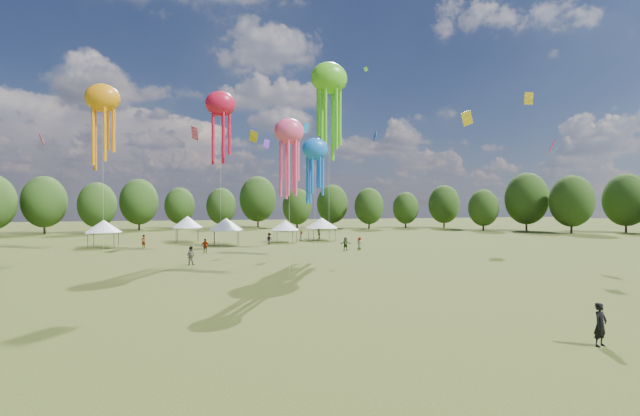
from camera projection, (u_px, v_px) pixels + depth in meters
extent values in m
plane|color=#384416|center=(417.00, 359.00, 17.82)|extent=(300.00, 300.00, 0.00)
imported|color=black|center=(600.00, 325.00, 19.40)|extent=(0.79, 0.61, 1.93)
imported|color=gray|center=(191.00, 256.00, 44.88)|extent=(1.14, 1.04, 1.91)
imported|color=gray|center=(301.00, 236.00, 73.04)|extent=(0.66, 0.87, 1.59)
imported|color=gray|center=(318.00, 234.00, 77.27)|extent=(1.03, 1.14, 1.90)
imported|color=gray|center=(269.00, 239.00, 67.24)|extent=(1.28, 1.12, 1.72)
imported|color=gray|center=(205.00, 246.00, 55.17)|extent=(1.13, 0.57, 1.85)
imported|color=gray|center=(346.00, 244.00, 58.65)|extent=(1.64, 0.57, 1.75)
imported|color=gray|center=(143.00, 241.00, 61.65)|extent=(0.78, 0.83, 1.90)
imported|color=gray|center=(360.00, 243.00, 59.88)|extent=(0.76, 0.95, 1.69)
cylinder|color=#47474C|center=(88.00, 241.00, 60.75)|extent=(0.08, 0.08, 2.07)
cylinder|color=#47474C|center=(94.00, 239.00, 64.00)|extent=(0.08, 0.08, 2.07)
cylinder|color=#47474C|center=(114.00, 241.00, 61.59)|extent=(0.08, 0.08, 2.07)
cylinder|color=#47474C|center=(119.00, 239.00, 64.85)|extent=(0.08, 0.08, 2.07)
cube|color=white|center=(104.00, 233.00, 62.79)|extent=(3.77, 3.77, 0.10)
cone|color=white|center=(104.00, 226.00, 62.77)|extent=(4.89, 4.89, 1.77)
cylinder|color=#47474C|center=(176.00, 236.00, 69.62)|extent=(0.08, 0.08, 2.23)
cylinder|color=#47474C|center=(177.00, 234.00, 72.85)|extent=(0.08, 0.08, 2.23)
cylinder|color=#47474C|center=(198.00, 236.00, 70.46)|extent=(0.08, 0.08, 2.23)
cylinder|color=#47474C|center=(198.00, 234.00, 73.69)|extent=(0.08, 0.08, 2.23)
cube|color=white|center=(187.00, 228.00, 71.64)|extent=(3.74, 3.74, 0.10)
cone|color=white|center=(187.00, 222.00, 71.63)|extent=(4.86, 4.86, 1.91)
cylinder|color=#47474C|center=(214.00, 239.00, 64.86)|extent=(0.08, 0.08, 2.14)
cylinder|color=#47474C|center=(214.00, 237.00, 68.30)|extent=(0.08, 0.08, 2.14)
cylinder|color=#47474C|center=(239.00, 238.00, 65.76)|extent=(0.08, 0.08, 2.14)
cylinder|color=#47474C|center=(237.00, 236.00, 69.20)|extent=(0.08, 0.08, 2.14)
cube|color=white|center=(226.00, 230.00, 67.01)|extent=(3.96, 3.96, 0.10)
cone|color=white|center=(226.00, 224.00, 67.00)|extent=(5.14, 5.14, 1.83)
cylinder|color=#47474C|center=(277.00, 237.00, 69.15)|extent=(0.08, 0.08, 1.87)
cylinder|color=#47474C|center=(274.00, 236.00, 72.20)|extent=(0.08, 0.08, 1.87)
cylinder|color=#47474C|center=(296.00, 237.00, 69.95)|extent=(0.08, 0.08, 1.87)
cylinder|color=#47474C|center=(293.00, 235.00, 73.00)|extent=(0.08, 0.08, 1.87)
cube|color=white|center=(285.00, 230.00, 71.06)|extent=(3.56, 3.56, 0.10)
cone|color=white|center=(285.00, 225.00, 71.05)|extent=(4.62, 4.62, 1.61)
cylinder|color=#47474C|center=(314.00, 235.00, 72.54)|extent=(0.08, 0.08, 2.01)
cylinder|color=#47474C|center=(308.00, 234.00, 76.22)|extent=(0.08, 0.08, 2.01)
cylinder|color=#47474C|center=(335.00, 235.00, 73.50)|extent=(0.08, 0.08, 2.01)
cylinder|color=#47474C|center=(329.00, 233.00, 77.18)|extent=(0.08, 0.08, 2.01)
cube|color=white|center=(322.00, 228.00, 74.85)|extent=(4.20, 4.20, 0.10)
cone|color=white|center=(322.00, 223.00, 74.84)|extent=(5.46, 5.46, 1.73)
ellipsoid|color=red|center=(220.00, 104.00, 55.67)|extent=(3.77, 2.64, 3.20)
cylinder|color=beige|center=(221.00, 178.00, 55.78)|extent=(0.03, 0.03, 19.01)
ellipsoid|color=#5BCD21|center=(329.00, 78.00, 58.59)|extent=(5.00, 3.50, 4.25)
cylinder|color=beige|center=(329.00, 164.00, 58.73)|extent=(0.03, 0.03, 23.13)
ellipsoid|color=blue|center=(315.00, 149.00, 51.89)|extent=(3.14, 2.20, 2.67)
cylinder|color=beige|center=(315.00, 203.00, 51.97)|extent=(0.03, 0.03, 12.77)
ellipsoid|color=orange|center=(103.00, 98.00, 57.68)|extent=(4.39, 3.07, 3.73)
cylinder|color=beige|center=(103.00, 175.00, 57.79)|extent=(0.03, 0.03, 20.25)
ellipsoid|color=#FF4B7B|center=(289.00, 131.00, 37.52)|extent=(2.60, 1.82, 2.21)
cylinder|color=beige|center=(289.00, 204.00, 37.60)|extent=(0.03, 0.03, 12.54)
cube|color=yellow|center=(253.00, 137.00, 81.93)|extent=(1.59, 1.83, 2.45)
cube|color=#5BCD21|center=(366.00, 69.00, 74.71)|extent=(0.78, 0.30, 0.91)
cube|color=#1887D3|center=(306.00, 128.00, 65.78)|extent=(1.29, 0.77, 1.59)
cube|color=yellow|center=(529.00, 98.00, 53.33)|extent=(1.16, 0.37, 1.48)
cube|color=#FF4B7B|center=(195.00, 133.00, 79.63)|extent=(1.34, 2.46, 2.77)
cube|color=yellow|center=(467.00, 118.00, 72.59)|extent=(2.50, 0.67, 2.73)
cube|color=blue|center=(375.00, 136.00, 89.01)|extent=(0.60, 1.92, 2.10)
cube|color=#FF4B7B|center=(42.00, 140.00, 69.86)|extent=(1.23, 1.38, 1.99)
cube|color=purple|center=(266.00, 144.00, 66.34)|extent=(1.12, 0.72, 1.53)
cube|color=red|center=(552.00, 146.00, 52.59)|extent=(1.52, 1.17, 1.70)
cylinder|color=#38281C|center=(44.00, 226.00, 90.26)|extent=(0.44, 0.44, 3.41)
ellipsoid|color=#284416|center=(44.00, 202.00, 90.20)|extent=(8.53, 8.53, 10.66)
cylinder|color=#38281C|center=(97.00, 226.00, 92.35)|extent=(0.44, 0.44, 3.07)
ellipsoid|color=#284416|center=(97.00, 205.00, 92.30)|extent=(7.66, 7.66, 9.58)
cylinder|color=#38281C|center=(139.00, 223.00, 102.18)|extent=(0.44, 0.44, 3.43)
ellipsoid|color=#284416|center=(139.00, 202.00, 102.12)|extent=(8.58, 8.58, 10.73)
cylinder|color=#38281C|center=(180.00, 222.00, 109.83)|extent=(0.44, 0.44, 2.95)
ellipsoid|color=#284416|center=(180.00, 206.00, 109.78)|extent=(7.37, 7.37, 9.21)
cylinder|color=#38281C|center=(221.00, 223.00, 108.60)|extent=(0.44, 0.44, 2.89)
ellipsoid|color=#284416|center=(221.00, 206.00, 108.55)|extent=(7.23, 7.23, 9.04)
cylinder|color=#38281C|center=(258.00, 220.00, 115.30)|extent=(0.44, 0.44, 3.84)
ellipsoid|color=#284416|center=(258.00, 199.00, 115.24)|extent=(9.60, 9.60, 11.99)
cylinder|color=#38281C|center=(297.00, 223.00, 106.70)|extent=(0.44, 0.44, 2.84)
ellipsoid|color=#284416|center=(297.00, 206.00, 106.66)|extent=(7.11, 7.11, 8.89)
cylinder|color=#38281C|center=(332.00, 222.00, 111.67)|extent=(0.44, 0.44, 3.16)
ellipsoid|color=#284416|center=(332.00, 204.00, 111.62)|extent=(7.91, 7.91, 9.88)
cylinder|color=#38281C|center=(369.00, 223.00, 108.07)|extent=(0.44, 0.44, 2.88)
ellipsoid|color=#284416|center=(369.00, 206.00, 108.02)|extent=(7.21, 7.21, 9.01)
cylinder|color=#38281C|center=(406.00, 223.00, 112.69)|extent=(0.44, 0.44, 2.63)
ellipsoid|color=#284416|center=(406.00, 208.00, 112.65)|extent=(6.57, 6.57, 8.22)
cylinder|color=#38281C|center=(444.00, 222.00, 111.56)|extent=(0.44, 0.44, 3.13)
ellipsoid|color=#284416|center=(444.00, 204.00, 111.51)|extent=(7.81, 7.81, 9.77)
cylinder|color=#38281C|center=(483.00, 225.00, 100.82)|extent=(0.44, 0.44, 2.72)
ellipsoid|color=#284416|center=(483.00, 208.00, 100.78)|extent=(6.80, 6.80, 8.50)
cylinder|color=#38281C|center=(526.00, 222.00, 100.37)|extent=(0.44, 0.44, 3.81)
ellipsoid|color=#284416|center=(527.00, 199.00, 100.31)|extent=(9.52, 9.52, 11.90)
cylinder|color=#38281C|center=(571.00, 225.00, 92.45)|extent=(0.44, 0.44, 3.51)
ellipsoid|color=#284416|center=(572.00, 201.00, 92.39)|extent=(8.78, 8.78, 10.97)
cylinder|color=#38281C|center=(626.00, 224.00, 94.20)|extent=(0.44, 0.44, 3.64)
ellipsoid|color=#284416|center=(626.00, 200.00, 94.14)|extent=(9.10, 9.10, 11.37)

